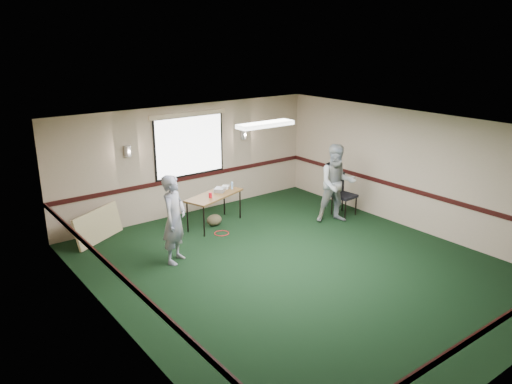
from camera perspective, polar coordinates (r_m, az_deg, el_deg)
ground at (r=9.76m, az=4.67°, el=-8.59°), size 8.00×8.00×0.00m
room_shell at (r=10.78m, az=-2.65°, el=2.99°), size 8.00×8.02×8.00m
folding_table at (r=11.60m, az=-4.79°, el=-0.54°), size 1.61×1.06×0.75m
projector at (r=11.77m, az=-4.16°, el=0.25°), size 0.35×0.34×0.09m
game_console at (r=12.05m, az=-3.51°, el=0.58°), size 0.27×0.27×0.05m
red_cup at (r=11.35m, az=-5.24°, el=-0.36°), size 0.08×0.08×0.12m
water_bottle at (r=11.93m, az=-2.76°, el=0.74°), size 0.05×0.05×0.18m
duffel_bag at (r=11.75m, az=-4.80°, el=-3.22°), size 0.45×0.39×0.27m
cable_coil at (r=11.31m, az=-3.95°, el=-4.72°), size 0.39×0.39×0.02m
folded_table at (r=11.33m, az=-17.58°, el=-3.66°), size 1.28×0.84×0.69m
conference_chair at (r=12.49m, az=9.72°, el=0.11°), size 0.54×0.56×1.02m
person_left at (r=9.77m, az=-9.33°, el=-3.09°), size 0.77×0.72×1.77m
person_right at (r=11.87m, az=9.23°, el=0.95°), size 1.14×1.07×1.88m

